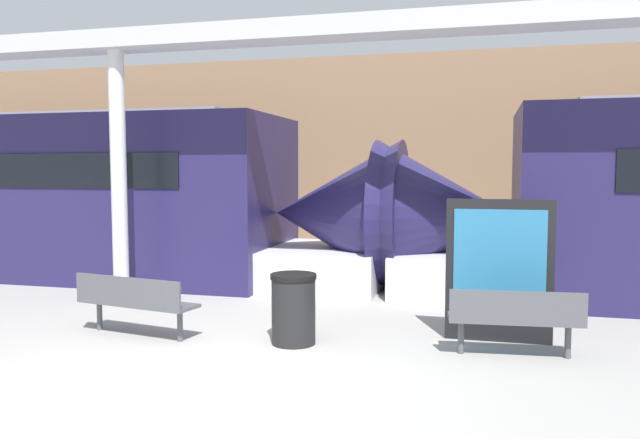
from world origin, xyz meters
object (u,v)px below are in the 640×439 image
(bench_near, at_px, (134,300))
(poster_board, at_px, (499,270))
(trash_bin, at_px, (294,309))
(bench_far, at_px, (515,316))
(support_column_near, at_px, (119,178))

(bench_near, xyz_separation_m, poster_board, (4.43, 0.93, 0.41))
(trash_bin, bearing_deg, bench_near, -173.94)
(bench_far, xyz_separation_m, support_column_near, (-5.97, 1.61, 1.51))
(bench_near, height_order, bench_far, same)
(poster_board, distance_m, support_column_near, 5.99)
(bench_near, relative_size, bench_far, 1.13)
(support_column_near, bearing_deg, poster_board, -9.45)
(support_column_near, bearing_deg, bench_far, -15.09)
(trash_bin, distance_m, poster_board, 2.54)
(bench_far, xyz_separation_m, poster_board, (-0.17, 0.64, 0.41))
(trash_bin, height_order, poster_board, poster_board)
(trash_bin, relative_size, support_column_near, 0.22)
(bench_near, height_order, poster_board, poster_board)
(trash_bin, bearing_deg, bench_far, 1.58)
(bench_near, bearing_deg, bench_far, 13.95)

